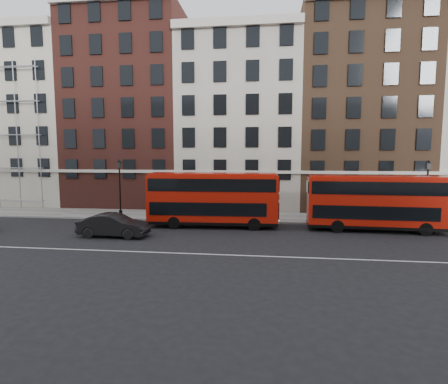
# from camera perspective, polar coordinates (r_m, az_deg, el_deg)

# --- Properties ---
(ground) EXTENTS (120.00, 120.00, 0.00)m
(ground) POSITION_cam_1_polar(r_m,az_deg,el_deg) (23.04, -1.02, -8.78)
(ground) COLOR black
(ground) RESTS_ON ground
(pavement) EXTENTS (80.00, 5.00, 0.15)m
(pavement) POSITION_cam_1_polar(r_m,az_deg,el_deg) (33.21, 1.55, -4.02)
(pavement) COLOR gray
(pavement) RESTS_ON ground
(kerb) EXTENTS (80.00, 0.30, 0.16)m
(kerb) POSITION_cam_1_polar(r_m,az_deg,el_deg) (30.77, 1.10, -4.83)
(kerb) COLOR gray
(kerb) RESTS_ON ground
(road_centre_line) EXTENTS (70.00, 0.12, 0.01)m
(road_centre_line) POSITION_cam_1_polar(r_m,az_deg,el_deg) (21.14, -1.80, -10.14)
(road_centre_line) COLOR white
(road_centre_line) RESTS_ON ground
(building_terrace) EXTENTS (64.00, 11.95, 22.00)m
(building_terrace) POSITION_cam_1_polar(r_m,az_deg,el_deg) (40.30, 2.20, 12.27)
(building_terrace) COLOR beige
(building_terrace) RESTS_ON ground
(bus_b) EXTENTS (10.64, 2.89, 4.44)m
(bus_b) POSITION_cam_1_polar(r_m,az_deg,el_deg) (28.56, -1.90, -1.01)
(bus_b) COLOR #B31609
(bus_b) RESTS_ON ground
(bus_c) EXTENTS (10.35, 2.93, 4.30)m
(bus_c) POSITION_cam_1_polar(r_m,az_deg,el_deg) (29.40, 23.40, -1.45)
(bus_c) COLOR #B31609
(bus_c) RESTS_ON ground
(car_front) EXTENTS (5.10, 1.89, 1.67)m
(car_front) POSITION_cam_1_polar(r_m,az_deg,el_deg) (26.60, -17.59, -5.20)
(car_front) COLOR black
(car_front) RESTS_ON ground
(lamp_post_left) EXTENTS (0.44, 0.44, 5.33)m
(lamp_post_left) POSITION_cam_1_polar(r_m,az_deg,el_deg) (33.79, -16.65, 1.04)
(lamp_post_left) COLOR black
(lamp_post_left) RESTS_ON pavement
(lamp_post_right) EXTENTS (0.44, 0.44, 5.33)m
(lamp_post_right) POSITION_cam_1_polar(r_m,az_deg,el_deg) (33.35, 30.21, 0.40)
(lamp_post_right) COLOR black
(lamp_post_right) RESTS_ON pavement
(iron_railings) EXTENTS (6.60, 0.06, 1.00)m
(iron_railings) POSITION_cam_1_polar(r_m,az_deg,el_deg) (35.28, 1.90, -2.48)
(iron_railings) COLOR black
(iron_railings) RESTS_ON pavement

